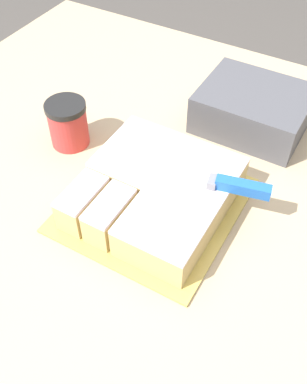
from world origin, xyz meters
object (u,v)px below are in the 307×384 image
object	(u,v)px
cake	(156,192)
knife	(221,183)
storage_box	(253,109)
coffee_cup	(68,124)
cake_board	(154,205)

from	to	relation	value
cake	knife	distance (m)	0.13
cake	storage_box	size ratio (longest dim) A/B	1.20
coffee_cup	cake_board	bearing A→B (deg)	-15.97
cake	knife	bearing A→B (deg)	20.45
cake_board	knife	world-z (taller)	knife
cake_board	knife	distance (m)	0.15
coffee_cup	storage_box	distance (m)	0.42
knife	storage_box	xyz separation A→B (m)	(-0.04, 0.29, -0.04)
cake	coffee_cup	distance (m)	0.27
coffee_cup	storage_box	world-z (taller)	coffee_cup
cake_board	storage_box	distance (m)	0.34
knife	coffee_cup	xyz separation A→B (m)	(-0.37, 0.03, -0.03)
storage_box	knife	bearing A→B (deg)	-81.71
cake	storage_box	distance (m)	0.33
cake_board	knife	bearing A→B (deg)	21.36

